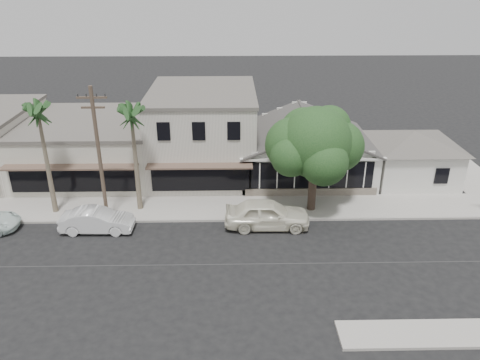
{
  "coord_description": "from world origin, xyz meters",
  "views": [
    {
      "loc": [
        -0.79,
        -22.09,
        15.18
      ],
      "look_at": [
        -0.22,
        6.0,
        2.52
      ],
      "focal_mm": 35.0,
      "sensor_mm": 36.0,
      "label": 1
    }
  ],
  "objects_px": {
    "car_0": "(267,214)",
    "car_1": "(97,220)",
    "shade_tree": "(314,144)",
    "utility_pole": "(99,153)"
  },
  "relations": [
    {
      "from": "car_1",
      "to": "shade_tree",
      "type": "xyz_separation_m",
      "value": [
        13.92,
        2.68,
        4.07
      ]
    },
    {
      "from": "car_0",
      "to": "car_1",
      "type": "height_order",
      "value": "car_0"
    },
    {
      "from": "car_1",
      "to": "shade_tree",
      "type": "relative_size",
      "value": 0.62
    },
    {
      "from": "car_0",
      "to": "shade_tree",
      "type": "relative_size",
      "value": 0.74
    },
    {
      "from": "shade_tree",
      "to": "car_0",
      "type": "bearing_deg",
      "value": -142.97
    },
    {
      "from": "utility_pole",
      "to": "shade_tree",
      "type": "bearing_deg",
      "value": 5.77
    },
    {
      "from": "car_0",
      "to": "utility_pole",
      "type": "bearing_deg",
      "value": 85.65
    },
    {
      "from": "car_0",
      "to": "shade_tree",
      "type": "height_order",
      "value": "shade_tree"
    },
    {
      "from": "utility_pole",
      "to": "shade_tree",
      "type": "xyz_separation_m",
      "value": [
        13.62,
        1.38,
        0.03
      ]
    },
    {
      "from": "car_1",
      "to": "shade_tree",
      "type": "height_order",
      "value": "shade_tree"
    }
  ]
}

